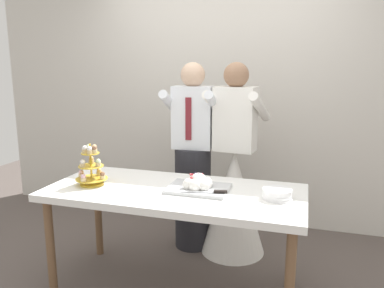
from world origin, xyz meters
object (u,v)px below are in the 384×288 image
Objects in this scene: main_cake_tray at (199,185)px; person_bride at (234,188)px; cupcake_stand at (91,168)px; plate_stack at (277,194)px; person_groom at (193,167)px; dessert_table at (174,199)px.

person_bride is at bearing 80.08° from main_cake_tray.
person_bride reaches higher than cupcake_stand.
plate_stack is 0.12× the size of person_bride.
cupcake_stand is at bearing -123.69° from person_groom.
dessert_table is at bearing -171.57° from main_cake_tray.
dessert_table is at bearing 7.12° from cupcake_stand.
plate_stack is at bearing 0.90° from dessert_table.
person_bride is (-0.42, 0.71, -0.23)m from plate_stack.
main_cake_tray is 0.26× the size of person_bride.
person_groom is (0.53, 0.79, -0.16)m from cupcake_stand.
person_groom is (-0.79, 0.71, -0.06)m from plate_stack.
dessert_table is 4.15× the size of main_cake_tray.
person_bride is (0.37, -0.00, -0.16)m from person_groom.
person_bride is at bearing 41.33° from cupcake_stand.
main_cake_tray is at bearing 7.41° from cupcake_stand.
main_cake_tray is 0.26× the size of person_groom.
cupcake_stand reaches higher than main_cake_tray.
person_groom is at bearing 110.02° from main_cake_tray.
plate_stack is 0.12× the size of person_groom.
cupcake_stand is 1.32m from plate_stack.
person_groom is 0.41m from person_bride.
person_groom reaches higher than cupcake_stand.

